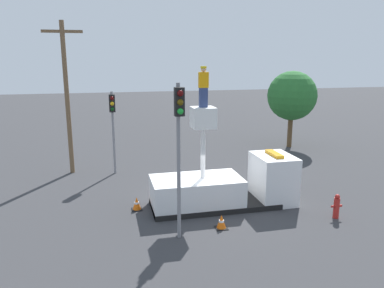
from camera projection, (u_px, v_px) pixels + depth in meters
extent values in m
plane|color=#38383A|center=(214.00, 206.00, 17.37)|extent=(120.00, 120.00, 0.00)
cube|color=black|center=(214.00, 204.00, 17.34)|extent=(5.79, 2.26, 0.24)
cube|color=white|center=(196.00, 193.00, 17.02)|extent=(4.08, 2.20, 1.43)
cube|color=white|center=(273.00, 178.00, 17.76)|extent=(1.71, 2.20, 2.26)
cube|color=black|center=(290.00, 168.00, 17.85)|extent=(0.03, 1.87, 0.90)
cube|color=orange|center=(274.00, 154.00, 17.48)|extent=(0.36, 1.32, 0.14)
cylinder|color=silver|center=(203.00, 152.00, 16.65)|extent=(0.22, 0.22, 2.40)
cube|color=white|center=(203.00, 117.00, 16.30)|extent=(1.00, 1.00, 0.90)
cube|color=navy|center=(203.00, 98.00, 16.10)|extent=(0.34, 0.26, 0.84)
cube|color=#F29E0C|center=(203.00, 80.00, 15.93)|extent=(0.40, 0.26, 0.66)
sphere|color=beige|center=(204.00, 69.00, 15.83)|extent=(0.23, 0.23, 0.23)
cylinder|color=yellow|center=(204.00, 67.00, 15.81)|extent=(0.26, 0.26, 0.09)
cylinder|color=gray|center=(179.00, 163.00, 13.71)|extent=(0.14, 0.14, 5.88)
cube|color=black|center=(179.00, 102.00, 12.99)|extent=(0.34, 0.28, 1.00)
sphere|color=#490707|center=(180.00, 93.00, 12.75)|extent=(0.22, 0.22, 0.22)
sphere|color=#503C07|center=(180.00, 102.00, 12.82)|extent=(0.22, 0.22, 0.22)
sphere|color=green|center=(180.00, 111.00, 12.89)|extent=(0.22, 0.22, 0.22)
cylinder|color=gray|center=(113.00, 133.00, 21.77)|extent=(0.14, 0.14, 4.85)
cube|color=black|center=(112.00, 103.00, 21.17)|extent=(0.34, 0.28, 1.00)
sphere|color=#490707|center=(112.00, 98.00, 20.93)|extent=(0.22, 0.22, 0.22)
sphere|color=gold|center=(112.00, 104.00, 21.00)|extent=(0.22, 0.22, 0.22)
sphere|color=#083710|center=(112.00, 109.00, 21.07)|extent=(0.22, 0.22, 0.22)
cylinder|color=#B2231E|center=(336.00, 208.00, 15.98)|extent=(0.25, 0.25, 0.90)
sphere|color=#B2231E|center=(337.00, 197.00, 15.86)|extent=(0.21, 0.21, 0.21)
cylinder|color=#B2231E|center=(333.00, 206.00, 15.92)|extent=(0.12, 0.10, 0.10)
cylinder|color=#B2231E|center=(340.00, 206.00, 16.00)|extent=(0.12, 0.10, 0.10)
cube|color=black|center=(137.00, 209.00, 16.95)|extent=(0.47, 0.47, 0.03)
cone|color=orange|center=(137.00, 203.00, 16.89)|extent=(0.39, 0.39, 0.59)
cylinder|color=white|center=(137.00, 203.00, 16.88)|extent=(0.20, 0.20, 0.08)
cube|color=black|center=(221.00, 228.00, 15.10)|extent=(0.48, 0.48, 0.03)
cone|color=orange|center=(221.00, 222.00, 15.04)|extent=(0.40, 0.40, 0.58)
cylinder|color=white|center=(221.00, 221.00, 15.03)|extent=(0.21, 0.21, 0.08)
cylinder|color=brown|center=(290.00, 130.00, 28.59)|extent=(0.36, 0.36, 2.64)
sphere|color=#286B2D|center=(292.00, 96.00, 28.00)|extent=(3.68, 3.68, 3.68)
cylinder|color=brown|center=(67.00, 100.00, 21.47)|extent=(0.26, 0.26, 8.73)
cube|color=brown|center=(62.00, 31.00, 20.61)|extent=(2.20, 0.16, 0.16)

